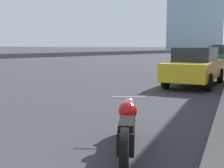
{
  "coord_description": "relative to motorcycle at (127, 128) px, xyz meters",
  "views": [
    {
      "loc": [
        4.34,
        0.05,
        1.71
      ],
      "look_at": [
        1.65,
        6.79,
        0.79
      ],
      "focal_mm": 50.0,
      "sensor_mm": 36.0,
      "label": 1
    }
  ],
  "objects": [
    {
      "name": "parked_car_yellow",
      "position": [
        -0.04,
        8.8,
        0.42
      ],
      "size": [
        2.15,
        4.71,
        1.58
      ],
      "rotation": [
        0.0,
        0.0,
        -0.09
      ],
      "color": "gold",
      "rests_on": "ground_plane"
    },
    {
      "name": "motorcycle",
      "position": [
        0.0,
        0.0,
        0.0
      ],
      "size": [
        0.94,
        2.39,
        0.78
      ],
      "rotation": [
        0.0,
        0.0,
        0.3
      ],
      "color": "black",
      "rests_on": "ground_plane"
    },
    {
      "name": "parked_car_black",
      "position": [
        -0.12,
        31.75,
        0.46
      ],
      "size": [
        2.14,
        4.42,
        1.68
      ],
      "rotation": [
        0.0,
        0.0,
        -0.04
      ],
      "color": "black",
      "rests_on": "ground_plane"
    },
    {
      "name": "parked_car_green",
      "position": [
        0.21,
        21.3,
        0.41
      ],
      "size": [
        1.87,
        4.09,
        1.57
      ],
      "rotation": [
        0.0,
        0.0,
        -0.03
      ],
      "color": "#1E6B33",
      "rests_on": "ground_plane"
    }
  ]
}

